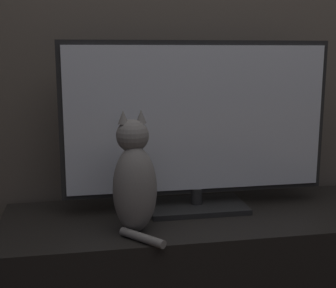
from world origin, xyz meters
TOP-DOWN VIEW (x-y plane):
  - tv_stand at (0.00, 0.92)m, footprint 1.55×0.52m
  - tv at (-0.04, 0.99)m, footprint 1.02×0.23m
  - cat at (-0.30, 0.80)m, footprint 0.16×0.26m

SIDE VIEW (x-z plane):
  - tv_stand at x=0.00m, z-range 0.00..0.48m
  - cat at x=-0.30m, z-range 0.45..0.86m
  - tv at x=-0.04m, z-range 0.49..1.13m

